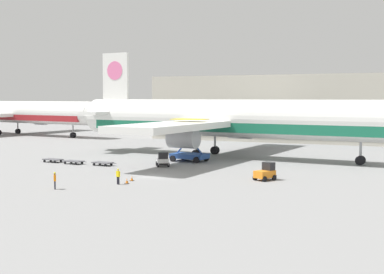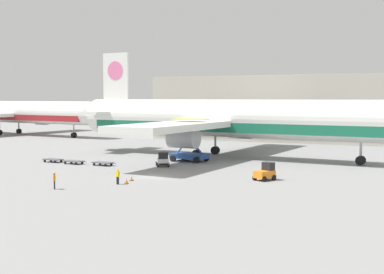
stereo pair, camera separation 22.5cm
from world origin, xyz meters
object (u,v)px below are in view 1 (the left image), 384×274
(airplane_distant, at_px, (16,113))
(baggage_tug_mid, at_px, (163,160))
(scissor_lift_loader, at_px, (190,146))
(baggage_tug_foreground, at_px, (266,172))
(baggage_dolly_second, at_px, (74,161))
(ground_crew_near, at_px, (55,179))
(airplane_main, at_px, (225,120))
(ground_crew_far, at_px, (118,175))
(baggage_dolly_lead, at_px, (53,160))
(baggage_dolly_third, at_px, (103,163))
(traffic_cone_far, at_px, (127,181))
(traffic_cone_near, at_px, (132,178))

(airplane_distant, relative_size, baggage_tug_mid, 19.28)
(scissor_lift_loader, relative_size, baggage_tug_foreground, 2.21)
(baggage_dolly_second, xyz_separation_m, ground_crew_near, (10.85, -17.77, 0.64))
(scissor_lift_loader, relative_size, baggage_dolly_second, 1.65)
(baggage_dolly_second, bearing_deg, airplane_main, 50.45)
(airplane_main, bearing_deg, ground_crew_far, -87.75)
(baggage_dolly_second, height_order, ground_crew_far, ground_crew_far)
(airplane_distant, distance_m, ground_crew_near, 85.85)
(scissor_lift_loader, bearing_deg, baggage_dolly_lead, -148.00)
(baggage_dolly_lead, xyz_separation_m, baggage_dolly_third, (8.70, -0.28, 0.00))
(baggage_tug_foreground, bearing_deg, traffic_cone_far, 148.36)
(baggage_dolly_third, distance_m, traffic_cone_near, 14.52)
(baggage_tug_mid, height_order, baggage_dolly_second, baggage_tug_mid)
(baggage_dolly_second, relative_size, ground_crew_far, 2.17)
(airplane_main, height_order, baggage_dolly_third, airplane_main)
(baggage_tug_mid, relative_size, baggage_dolly_third, 0.75)
(baggage_tug_foreground, height_order, baggage_tug_mid, same)
(baggage_dolly_third, relative_size, ground_crew_far, 2.17)
(airplane_main, relative_size, airplane_distant, 1.07)
(scissor_lift_loader, bearing_deg, traffic_cone_far, -79.61)
(scissor_lift_loader, distance_m, baggage_dolly_third, 13.00)
(ground_crew_near, bearing_deg, baggage_dolly_second, 170.40)
(baggage_tug_foreground, bearing_deg, airplane_distant, 84.65)
(traffic_cone_far, bearing_deg, ground_crew_near, -128.02)
(baggage_tug_mid, relative_size, baggage_dolly_lead, 0.75)
(airplane_distant, relative_size, ground_crew_near, 30.94)
(baggage_tug_mid, distance_m, traffic_cone_near, 12.77)
(scissor_lift_loader, xyz_separation_m, baggage_tug_mid, (-0.89, -6.88, -1.43))
(airplane_distant, bearing_deg, traffic_cone_near, -31.79)
(airplane_main, distance_m, baggage_tug_foreground, 24.00)
(baggage_tug_mid, xyz_separation_m, baggage_dolly_second, (-12.62, -2.70, -0.49))
(ground_crew_far, bearing_deg, ground_crew_near, 62.46)
(baggage_dolly_second, height_order, traffic_cone_near, traffic_cone_near)
(scissor_lift_loader, bearing_deg, ground_crew_near, -90.86)
(airplane_main, xyz_separation_m, baggage_tug_foreground, (12.32, -19.99, -4.96))
(ground_crew_far, relative_size, traffic_cone_near, 3.05)
(baggage_tug_mid, relative_size, ground_crew_near, 1.60)
(baggage_tug_mid, height_order, traffic_cone_far, baggage_tug_mid)
(ground_crew_near, xyz_separation_m, ground_crew_far, (4.26, 5.19, -0.02))
(baggage_dolly_second, height_order, ground_crew_near, ground_crew_near)
(scissor_lift_loader, bearing_deg, traffic_cone_near, -80.45)
(baggage_dolly_third, distance_m, traffic_cone_far, 16.18)
(airplane_main, distance_m, baggage_tug_mid, 15.41)
(ground_crew_near, bearing_deg, ground_crew_far, 99.58)
(airplane_distant, distance_m, baggage_dolly_second, 65.84)
(baggage_dolly_second, bearing_deg, scissor_lift_loader, 40.07)
(airplane_distant, relative_size, traffic_cone_near, 95.60)
(airplane_main, xyz_separation_m, traffic_cone_near, (-1.21, -26.59, -5.56))
(scissor_lift_loader, distance_m, baggage_tug_foreground, 19.90)
(baggage_tug_mid, xyz_separation_m, baggage_dolly_third, (-7.96, -2.45, -0.49))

